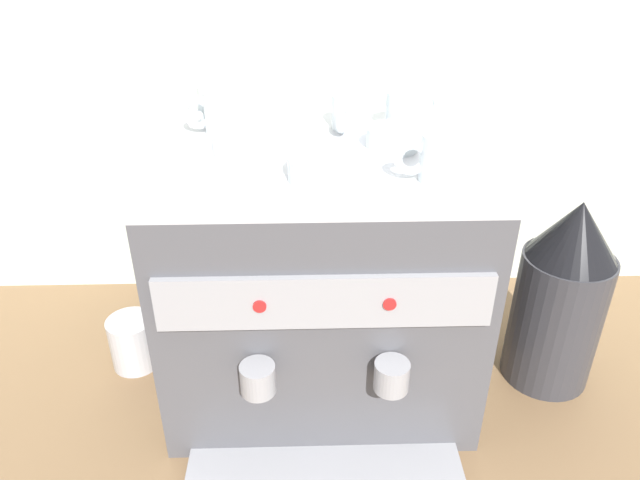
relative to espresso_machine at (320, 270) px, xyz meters
name	(u,v)px	position (x,y,z in m)	size (l,w,h in m)	color
ground_plane	(320,364)	(0.00, 0.00, -0.24)	(4.00, 4.00, 0.00)	brown
tiled_backsplash_wall	(316,88)	(0.00, 0.34, 0.26)	(2.80, 0.03, 1.00)	silver
espresso_machine	(320,270)	(0.00, 0.00, 0.00)	(0.55, 0.58, 0.48)	#4C4C51
ceramic_cup_0	(351,112)	(0.06, 0.11, 0.28)	(0.07, 0.11, 0.06)	silver
ceramic_cup_1	(219,113)	(-0.18, 0.08, 0.28)	(0.10, 0.06, 0.08)	silver
ceramic_cup_2	(217,103)	(-0.19, 0.17, 0.28)	(0.08, 0.11, 0.07)	silver
ceramic_cup_3	(409,111)	(0.17, 0.09, 0.28)	(0.11, 0.09, 0.07)	silver
ceramic_cup_4	(441,158)	(0.18, -0.13, 0.28)	(0.11, 0.07, 0.07)	silver
ceramic_bowl_0	(246,143)	(-0.13, -0.01, 0.26)	(0.11, 0.11, 0.04)	silver
ceramic_bowl_1	(330,168)	(0.01, -0.12, 0.26)	(0.13, 0.13, 0.04)	silver
ceramic_bowl_2	(393,140)	(0.12, 0.00, 0.26)	(0.09, 0.09, 0.04)	silver
coffee_grinder	(561,296)	(0.46, -0.03, -0.05)	(0.17, 0.17, 0.40)	#333338
milk_pitcher	(134,342)	(-0.39, 0.02, -0.18)	(0.10, 0.10, 0.11)	#B7B7BC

